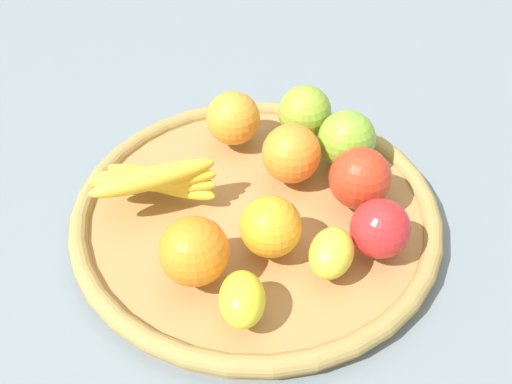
# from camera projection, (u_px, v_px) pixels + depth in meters

# --- Properties ---
(ground_plane) EXTENTS (2.40, 2.40, 0.00)m
(ground_plane) POSITION_uv_depth(u_px,v_px,m) (256.00, 222.00, 0.77)
(ground_plane) COLOR slate
(ground_plane) RESTS_ON ground
(basket) EXTENTS (0.47, 0.47, 0.03)m
(basket) POSITION_uv_depth(u_px,v_px,m) (256.00, 213.00, 0.76)
(basket) COLOR #A37945
(basket) RESTS_ON ground_plane
(lemon_1) EXTENTS (0.08, 0.07, 0.05)m
(lemon_1) POSITION_uv_depth(u_px,v_px,m) (331.00, 253.00, 0.66)
(lemon_1) COLOR yellow
(lemon_1) RESTS_ON basket
(orange_1) EXTENTS (0.10, 0.10, 0.08)m
(orange_1) POSITION_uv_depth(u_px,v_px,m) (294.00, 155.00, 0.76)
(orange_1) COLOR orange
(orange_1) RESTS_ON basket
(orange_2) EXTENTS (0.08, 0.08, 0.08)m
(orange_2) POSITION_uv_depth(u_px,v_px,m) (233.00, 118.00, 0.82)
(orange_2) COLOR orange
(orange_2) RESTS_ON basket
(banana_bunch) EXTENTS (0.15, 0.16, 0.07)m
(banana_bunch) POSITION_uv_depth(u_px,v_px,m) (156.00, 180.00, 0.74)
(banana_bunch) COLOR yellow
(banana_bunch) RESTS_ON basket
(apple_1) EXTENTS (0.11, 0.11, 0.08)m
(apple_1) POSITION_uv_depth(u_px,v_px,m) (305.00, 112.00, 0.83)
(apple_1) COLOR #87A530
(apple_1) RESTS_ON basket
(apple_3) EXTENTS (0.11, 0.11, 0.08)m
(apple_3) POSITION_uv_depth(u_px,v_px,m) (360.00, 178.00, 0.73)
(apple_3) COLOR red
(apple_3) RESTS_ON basket
(orange_3) EXTENTS (0.09, 0.09, 0.07)m
(orange_3) POSITION_uv_depth(u_px,v_px,m) (271.00, 227.00, 0.67)
(orange_3) COLOR orange
(orange_3) RESTS_ON basket
(lemon_0) EXTENTS (0.08, 0.08, 0.05)m
(lemon_0) POSITION_uv_depth(u_px,v_px,m) (242.00, 299.00, 0.61)
(lemon_0) COLOR yellow
(lemon_0) RESTS_ON basket
(orange_0) EXTENTS (0.08, 0.08, 0.08)m
(orange_0) POSITION_uv_depth(u_px,v_px,m) (194.00, 251.00, 0.64)
(orange_0) COLOR orange
(orange_0) RESTS_ON basket
(apple_0) EXTENTS (0.11, 0.11, 0.08)m
(apple_0) POSITION_uv_depth(u_px,v_px,m) (347.00, 139.00, 0.79)
(apple_0) COLOR #7AB031
(apple_0) RESTS_ON basket
(apple_2) EXTENTS (0.09, 0.09, 0.07)m
(apple_2) POSITION_uv_depth(u_px,v_px,m) (380.00, 229.00, 0.67)
(apple_2) COLOR red
(apple_2) RESTS_ON basket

